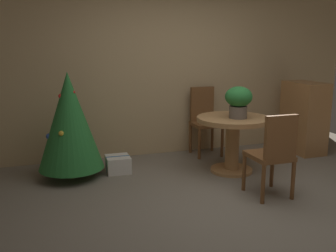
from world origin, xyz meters
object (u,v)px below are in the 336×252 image
(flower_vase, at_px, (239,100))
(holiday_tree, at_px, (69,121))
(wooden_chair_far, at_px, (204,118))
(wooden_cabinet, at_px, (304,117))
(gift_box_cream, at_px, (118,164))
(wooden_chair_near, at_px, (273,152))
(round_dining_table, at_px, (233,133))

(flower_vase, height_order, holiday_tree, holiday_tree)
(wooden_chair_far, distance_m, wooden_cabinet, 1.54)
(wooden_chair_far, height_order, wooden_cabinet, wooden_cabinet)
(holiday_tree, relative_size, gift_box_cream, 4.07)
(wooden_chair_near, distance_m, wooden_cabinet, 2.08)
(flower_vase, xyz_separation_m, holiday_tree, (-2.05, 0.50, -0.24))
(flower_vase, distance_m, holiday_tree, 2.12)
(round_dining_table, relative_size, wooden_chair_near, 1.00)
(gift_box_cream, bearing_deg, wooden_chair_near, -44.12)
(holiday_tree, bearing_deg, wooden_chair_near, -33.92)
(round_dining_table, distance_m, flower_vase, 0.45)
(wooden_chair_near, xyz_separation_m, wooden_cabinet, (1.49, 1.45, 0.02))
(gift_box_cream, xyz_separation_m, wooden_cabinet, (2.92, 0.07, 0.44))
(wooden_chair_far, bearing_deg, wooden_cabinet, -14.70)
(holiday_tree, height_order, wooden_cabinet, holiday_tree)
(gift_box_cream, bearing_deg, holiday_tree, -177.34)
(wooden_cabinet, bearing_deg, round_dining_table, -160.90)
(flower_vase, bearing_deg, wooden_chair_far, 91.61)
(flower_vase, relative_size, wooden_chair_far, 0.40)
(round_dining_table, bearing_deg, wooden_cabinet, 19.10)
(wooden_chair_far, relative_size, holiday_tree, 0.76)
(flower_vase, bearing_deg, holiday_tree, 166.21)
(flower_vase, distance_m, wooden_chair_near, 0.97)
(wooden_chair_near, height_order, holiday_tree, holiday_tree)
(wooden_chair_far, height_order, holiday_tree, holiday_tree)
(wooden_chair_far, xyz_separation_m, holiday_tree, (-2.02, -0.48, 0.17))
(wooden_chair_near, xyz_separation_m, holiday_tree, (-2.02, 1.36, 0.21))
(wooden_cabinet, bearing_deg, wooden_chair_near, -135.82)
(flower_vase, relative_size, wooden_chair_near, 0.43)
(flower_vase, relative_size, holiday_tree, 0.30)
(round_dining_table, height_order, wooden_cabinet, wooden_cabinet)
(wooden_cabinet, bearing_deg, holiday_tree, -178.48)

